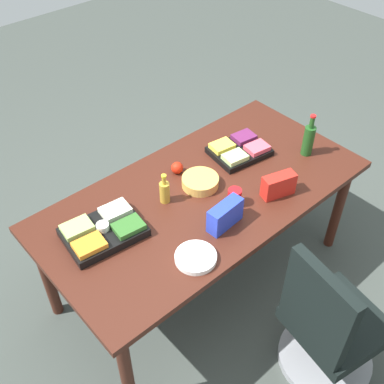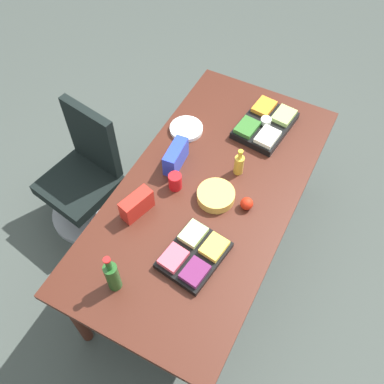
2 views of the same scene
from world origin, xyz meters
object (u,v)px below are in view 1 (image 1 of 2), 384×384
object	(u,v)px
chip_bowl	(200,182)
wine_bottle	(309,139)
dressing_bottle	(165,191)
chip_bag_blue	(225,215)
conference_table	(204,202)
veggie_tray	(103,231)
paper_plate_stack	(196,257)
office_chair	(328,331)
chip_bag_red	(278,185)
apple_red	(177,168)
fruit_platter	(239,150)
red_solo_cup	(234,197)

from	to	relation	value
chip_bowl	wine_bottle	xyz separation A→B (m)	(0.74, -0.23, 0.08)
dressing_bottle	chip_bag_blue	bearing A→B (deg)	-71.31
conference_table	veggie_tray	xyz separation A→B (m)	(-0.64, 0.10, 0.12)
chip_bowl	veggie_tray	world-z (taller)	veggie_tray
dressing_bottle	chip_bag_blue	world-z (taller)	dressing_bottle
chip_bowl	paper_plate_stack	bearing A→B (deg)	-134.59
conference_table	office_chair	bearing A→B (deg)	-86.12
chip_bag_red	apple_red	distance (m)	0.64
wine_bottle	paper_plate_stack	xyz separation A→B (m)	(-1.14, -0.19, -0.10)
chip_bag_red	office_chair	bearing A→B (deg)	-111.01
wine_bottle	apple_red	bearing A→B (deg)	151.60
chip_bowl	conference_table	bearing A→B (deg)	-113.32
veggie_tray	chip_bag_blue	size ratio (longest dim) A/B	2.05
office_chair	chip_bag_blue	size ratio (longest dim) A/B	4.43
conference_table	wine_bottle	distance (m)	0.80
fruit_platter	paper_plate_stack	bearing A→B (deg)	-149.56
chip_bag_red	wine_bottle	world-z (taller)	wine_bottle
chip_bag_blue	chip_bag_red	bearing A→B (deg)	-3.87
conference_table	wine_bottle	bearing A→B (deg)	-12.25
chip_bowl	apple_red	xyz separation A→B (m)	(-0.03, 0.19, 0.01)
office_chair	red_solo_cup	size ratio (longest dim) A/B	8.87
office_chair	chip_bag_blue	world-z (taller)	office_chair
fruit_platter	veggie_tray	size ratio (longest dim) A/B	0.88
chip_bag_blue	paper_plate_stack	distance (m)	0.30
apple_red	red_solo_cup	bearing A→B (deg)	-81.85
apple_red	red_solo_cup	xyz separation A→B (m)	(0.06, -0.44, 0.02)
conference_table	chip_bowl	bearing A→B (deg)	66.68
chip_bag_red	paper_plate_stack	bearing A→B (deg)	-175.84
office_chair	chip_bag_red	world-z (taller)	office_chair
fruit_platter	red_solo_cup	size ratio (longest dim) A/B	3.61
apple_red	conference_table	bearing A→B (deg)	-89.82
chip_bag_red	apple_red	xyz separation A→B (m)	(-0.32, 0.55, -0.03)
veggie_tray	chip_bag_blue	distance (m)	0.67
apple_red	chip_bag_blue	distance (m)	0.53
chip_bowl	red_solo_cup	world-z (taller)	red_solo_cup
dressing_bottle	paper_plate_stack	distance (m)	0.48
chip_bag_blue	office_chair	bearing A→B (deg)	-76.86
veggie_tray	wine_bottle	world-z (taller)	wine_bottle
conference_table	red_solo_cup	xyz separation A→B (m)	(0.06, -0.19, 0.14)
conference_table	chip_bag_red	bearing A→B (deg)	-43.47
wine_bottle	red_solo_cup	bearing A→B (deg)	-177.79
veggie_tray	chip_bag_blue	xyz separation A→B (m)	(0.55, -0.38, 0.04)
office_chair	veggie_tray	bearing A→B (deg)	123.61
conference_table	wine_bottle	xyz separation A→B (m)	(0.76, -0.17, 0.19)
fruit_platter	paper_plate_stack	world-z (taller)	fruit_platter
office_chair	red_solo_cup	world-z (taller)	office_chair
office_chair	apple_red	distance (m)	1.30
veggie_tray	apple_red	bearing A→B (deg)	12.52
fruit_platter	dressing_bottle	xyz separation A→B (m)	(-0.65, -0.03, 0.04)
chip_bag_red	red_solo_cup	size ratio (longest dim) A/B	1.82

